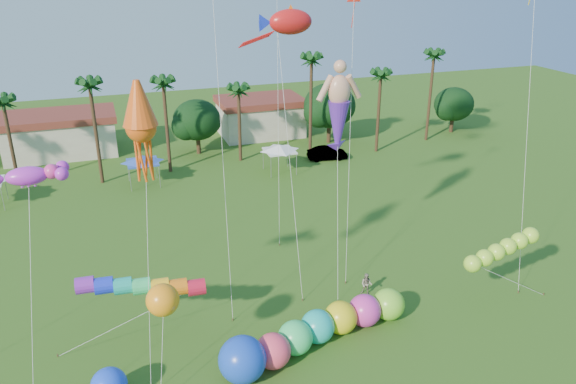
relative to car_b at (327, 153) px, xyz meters
name	(u,v)px	position (x,y,z in m)	size (l,w,h in m)	color
tree_line	(221,118)	(-10.79, 5.88, 3.54)	(69.46, 8.91, 11.00)	#3A2819
buildings_row	(157,129)	(-17.45, 11.88, 1.27)	(35.00, 7.00, 4.00)	beige
tent_row	(143,161)	(-20.35, -1.79, 2.02)	(31.00, 4.00, 0.60)	white
car_b	(327,153)	(0.00, 0.00, 0.00)	(1.56, 4.46, 1.47)	#4C4C54
spectator_b	(367,284)	(-8.19, -26.48, 0.05)	(0.76, 0.59, 1.56)	gray
caterpillar_inflatable	(310,332)	(-13.82, -30.54, 0.35)	(12.69, 5.06, 2.60)	#FA4161
rainbow_tube	(166,293)	(-21.44, -26.82, 2.37)	(9.99, 2.64, 3.60)	red
green_worm	(473,264)	(-2.86, -30.23, 2.68)	(9.07, 1.80, 4.08)	#A6E833
orange_ball_kite	(163,300)	(-21.91, -30.54, 4.30)	(1.81, 2.65, 5.89)	orange
merman_kite	(339,113)	(-8.68, -21.99, 10.80)	(3.22, 6.05, 14.50)	tan
fish_kite	(291,22)	(-11.49, -20.31, 16.57)	(4.35, 6.39, 18.21)	red
squid_kite	(141,127)	(-21.95, -28.38, 12.78)	(2.12, 4.04, 15.91)	#E65212
lobster_kite	(27,176)	(-27.38, -28.00, 10.79)	(3.66, 6.06, 12.19)	#C42AD6
delta_kite_red	(354,3)	(-7.44, -21.01, 17.68)	(2.15, 4.01, 19.36)	red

